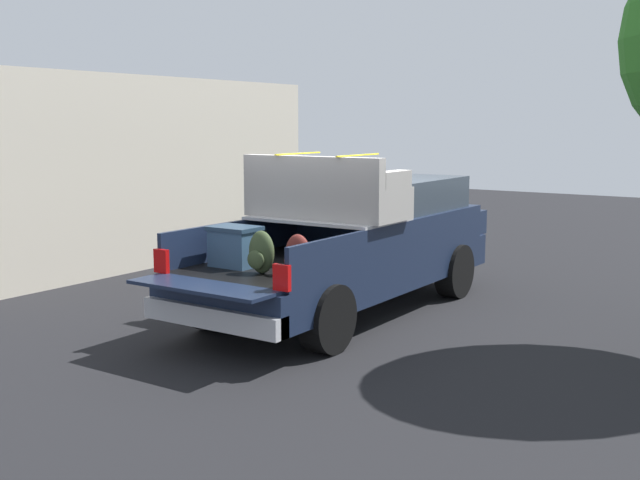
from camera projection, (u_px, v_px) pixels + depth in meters
The scene contains 4 objects.
ground_plane at pixel (344, 312), 10.96m from camera, with size 40.00×40.00×0.00m, color black.
pickup_truck at pixel (357, 242), 11.10m from camera, with size 6.05×2.10×2.23m.
building_facade at pixel (147, 173), 14.18m from camera, with size 8.93×0.36×3.46m, color beige.
trash_can at pixel (316, 229), 15.83m from camera, with size 0.60×0.60×0.98m.
Camera 1 is at (-9.04, -5.69, 2.64)m, focal length 43.85 mm.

